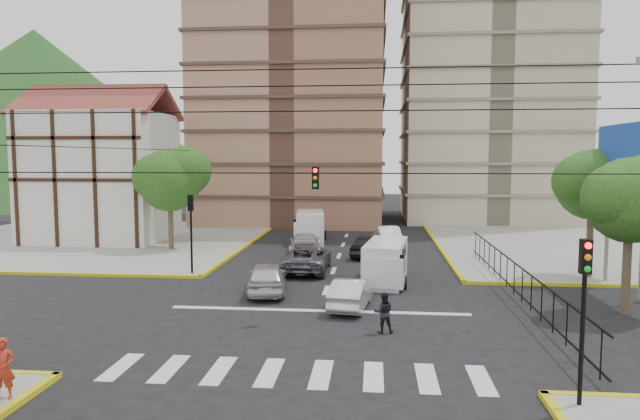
# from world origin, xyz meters

# --- Properties ---
(ground) EXTENTS (160.00, 160.00, 0.00)m
(ground) POSITION_xyz_m (0.00, 0.00, 0.00)
(ground) COLOR black
(ground) RESTS_ON ground
(sidewalk_nw) EXTENTS (26.00, 26.00, 0.15)m
(sidewalk_nw) POSITION_xyz_m (-20.00, 20.00, 0.07)
(sidewalk_nw) COLOR gray
(sidewalk_nw) RESTS_ON ground
(sidewalk_ne) EXTENTS (26.00, 26.00, 0.15)m
(sidewalk_ne) POSITION_xyz_m (20.00, 20.00, 0.07)
(sidewalk_ne) COLOR gray
(sidewalk_ne) RESTS_ON ground
(crosswalk_stripes) EXTENTS (12.00, 2.40, 0.01)m
(crosswalk_stripes) POSITION_xyz_m (0.00, -6.00, 0.01)
(crosswalk_stripes) COLOR silver
(crosswalk_stripes) RESTS_ON ground
(stop_line) EXTENTS (13.00, 0.40, 0.01)m
(stop_line) POSITION_xyz_m (0.00, 1.20, 0.01)
(stop_line) COLOR silver
(stop_line) RESTS_ON ground
(tudor_building) EXTENTS (10.80, 8.05, 12.23)m
(tudor_building) POSITION_xyz_m (-19.00, 20.00, 5.25)
(tudor_building) COLOR silver
(tudor_building) RESTS_ON ground
(distant_hill) EXTENTS (70.00, 70.00, 28.00)m
(distant_hill) POSITION_xyz_m (-55.00, 70.00, 14.00)
(distant_hill) COLOR #1B511C
(distant_hill) RESTS_ON ground
(park_fence) EXTENTS (0.10, 22.50, 1.66)m
(park_fence) POSITION_xyz_m (9.00, 4.50, 0.00)
(park_fence) COLOR black
(park_fence) RESTS_ON ground
(billboard) EXTENTS (0.36, 6.20, 8.10)m
(billboard) POSITION_xyz_m (14.45, 6.00, 6.00)
(billboard) COLOR slate
(billboard) RESTS_ON ground
(tree_park_a) EXTENTS (4.41, 3.60, 6.83)m
(tree_park_a) POSITION_xyz_m (13.08, 2.01, 5.01)
(tree_park_a) COLOR #473828
(tree_park_a) RESTS_ON ground
(tree_park_c) EXTENTS (4.65, 3.80, 7.25)m
(tree_park_c) POSITION_xyz_m (14.09, 9.01, 5.34)
(tree_park_c) COLOR #473828
(tree_park_c) RESTS_ON ground
(tree_tudor) EXTENTS (5.39, 4.40, 7.43)m
(tree_tudor) POSITION_xyz_m (-11.90, 16.01, 5.22)
(tree_tudor) COLOR #473828
(tree_tudor) RESTS_ON ground
(traffic_light_se) EXTENTS (0.28, 0.22, 4.40)m
(traffic_light_se) POSITION_xyz_m (7.80, -7.80, 3.11)
(traffic_light_se) COLOR black
(traffic_light_se) RESTS_ON ground
(traffic_light_nw) EXTENTS (0.28, 0.22, 4.40)m
(traffic_light_nw) POSITION_xyz_m (-7.80, 7.80, 3.11)
(traffic_light_nw) COLOR black
(traffic_light_nw) RESTS_ON ground
(traffic_light_hanging) EXTENTS (18.00, 9.12, 0.92)m
(traffic_light_hanging) POSITION_xyz_m (0.00, -2.04, 5.90)
(traffic_light_hanging) COLOR black
(traffic_light_hanging) RESTS_ON ground
(van_right_lane) EXTENTS (2.52, 5.05, 2.18)m
(van_right_lane) POSITION_xyz_m (2.98, 6.88, 1.06)
(van_right_lane) COLOR silver
(van_right_lane) RESTS_ON ground
(van_left_lane) EXTENTS (2.63, 5.45, 2.37)m
(van_left_lane) POSITION_xyz_m (-2.64, 20.80, 1.15)
(van_left_lane) COLOR silver
(van_left_lane) RESTS_ON ground
(car_silver_front_left) EXTENTS (2.46, 4.73, 1.54)m
(car_silver_front_left) POSITION_xyz_m (-2.84, 4.19, 0.77)
(car_silver_front_left) COLOR silver
(car_silver_front_left) RESTS_ON ground
(car_white_front_right) EXTENTS (1.96, 4.20, 1.33)m
(car_white_front_right) POSITION_xyz_m (1.39, 1.84, 0.67)
(car_white_front_right) COLOR silver
(car_white_front_right) RESTS_ON ground
(car_grey_mid_left) EXTENTS (2.57, 5.50, 1.52)m
(car_grey_mid_left) POSITION_xyz_m (-1.53, 9.69, 0.76)
(car_grey_mid_left) COLOR slate
(car_grey_mid_left) RESTS_ON ground
(car_silver_rear_left) EXTENTS (2.59, 5.28, 1.48)m
(car_silver_rear_left) POSITION_xyz_m (-2.35, 15.47, 0.74)
(car_silver_rear_left) COLOR silver
(car_silver_rear_left) RESTS_ON ground
(car_darkgrey_mid_right) EXTENTS (2.53, 4.73, 1.53)m
(car_darkgrey_mid_right) POSITION_xyz_m (1.92, 14.99, 0.77)
(car_darkgrey_mid_right) COLOR black
(car_darkgrey_mid_right) RESTS_ON ground
(car_white_rear_right) EXTENTS (2.17, 4.69, 1.49)m
(car_white_rear_right) POSITION_xyz_m (3.31, 19.99, 0.74)
(car_white_rear_right) COLOR silver
(car_white_rear_right) RESTS_ON ground
(pedestrian_sw_corner) EXTENTS (0.71, 0.58, 1.67)m
(pedestrian_sw_corner) POSITION_xyz_m (-7.50, -8.92, 0.99)
(pedestrian_sw_corner) COLOR #B2311B
(pedestrian_sw_corner) RESTS_ON sidewalk_sw
(pedestrian_crosswalk) EXTENTS (0.81, 0.65, 1.56)m
(pedestrian_crosswalk) POSITION_xyz_m (2.76, -1.64, 0.78)
(pedestrian_crosswalk) COLOR black
(pedestrian_crosswalk) RESTS_ON ground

